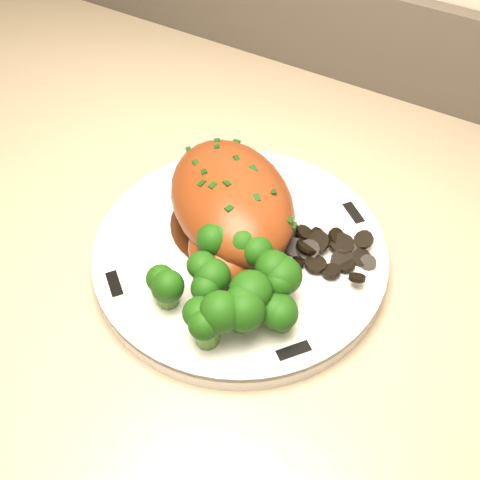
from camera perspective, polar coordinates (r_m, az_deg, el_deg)
The scene contains 10 objects.
counter at distance 1.04m, azimuth -13.22°, elevation -11.07°, with size 2.05×0.68×1.00m.
plate at distance 0.56m, azimuth 0.00°, elevation -1.28°, with size 0.27×0.27×0.02m, color silver.
rim_accent_0 at distance 0.59m, azimuth 10.71°, elevation 2.53°, with size 0.03×0.01×0.00m, color black.
rim_accent_1 at distance 0.63m, azimuth -3.93°, elevation 6.96°, with size 0.03×0.01×0.00m, color black.
rim_accent_2 at distance 0.54m, azimuth -11.83°, elevation -4.10°, with size 0.03×0.01×0.00m, color black.
rim_accent_3 at distance 0.49m, azimuth 5.11°, elevation -10.43°, with size 0.03×0.01×0.00m, color black.
gravy_pool at distance 0.57m, azimuth -0.77°, elevation 1.68°, with size 0.12×0.12×0.00m, color #381A0A.
chicken_breast at distance 0.55m, azimuth -0.92°, elevation 3.30°, with size 0.19×0.19×0.06m.
mushroom_pile at distance 0.55m, azimuth 7.43°, elevation -0.68°, with size 0.09×0.07×0.03m.
broccoli_florets at distance 0.49m, azimuth -0.94°, elevation -4.14°, with size 0.12×0.11×0.05m.
Camera 1 is at (0.13, 1.35, 1.32)m, focal length 45.00 mm.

